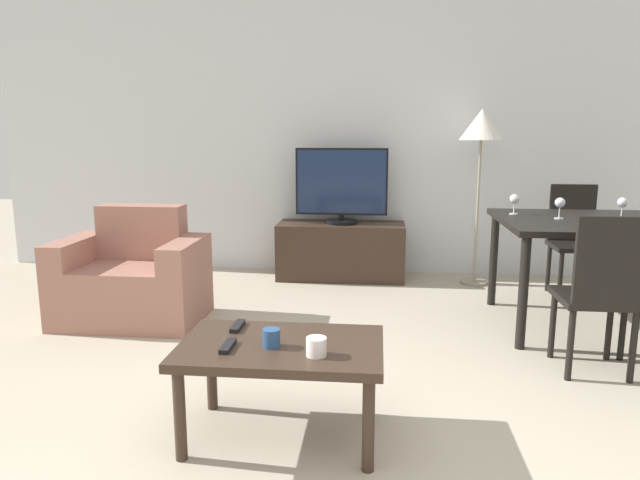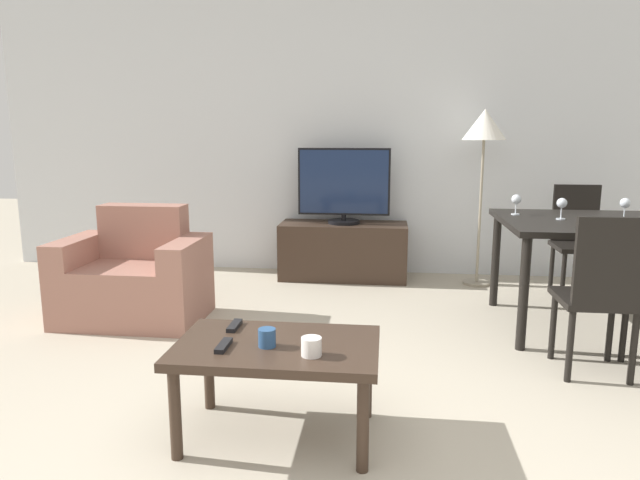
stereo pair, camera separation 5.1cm
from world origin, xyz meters
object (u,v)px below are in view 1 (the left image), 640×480
object	(u,v)px
dining_table	(587,232)
remote_secondary	(228,346)
cup_white_near	(271,338)
wine_glass_left	(560,204)
wine_glass_right	(514,200)
floor_lamp	(481,132)
dining_chair_near	(601,288)
tv_stand	(341,251)
coffee_table	(281,356)
dining_chair_far	(574,235)
armchair	(133,279)
cup_colored_far	(316,347)
wine_glass_center	(622,204)
tv	(341,186)
remote_primary	(238,326)

from	to	relation	value
dining_table	remote_secondary	size ratio (longest dim) A/B	7.64
cup_white_near	wine_glass_left	distance (m)	2.42
wine_glass_right	remote_secondary	bearing A→B (deg)	-129.27
floor_lamp	dining_chair_near	bearing A→B (deg)	-79.83
tv_stand	dining_chair_near	world-z (taller)	dining_chair_near
cup_white_near	coffee_table	bearing A→B (deg)	53.24
dining_chair_far	cup_white_near	distance (m)	3.27
floor_lamp	wine_glass_left	world-z (taller)	floor_lamp
armchair	tv_stand	world-z (taller)	armchair
dining_chair_far	cup_colored_far	distance (m)	3.21
cup_colored_far	wine_glass_center	world-z (taller)	wine_glass_center
tv_stand	cup_white_near	size ratio (longest dim) A/B	14.67
dining_chair_near	floor_lamp	xyz separation A→B (m)	(-0.35, 1.94, 0.83)
cup_colored_far	wine_glass_center	distance (m)	2.67
cup_colored_far	wine_glass_left	distance (m)	2.35
dining_chair_near	wine_glass_right	world-z (taller)	dining_chair_near
coffee_table	floor_lamp	bearing A→B (deg)	65.23
armchair	tv	size ratio (longest dim) A/B	1.19
cup_colored_far	dining_table	bearing A→B (deg)	47.17
remote_primary	tv_stand	bearing A→B (deg)	83.46
armchair	coffee_table	xyz separation A→B (m)	(1.33, -1.49, 0.08)
dining_chair_near	cup_colored_far	xyz separation A→B (m)	(-1.45, -0.95, -0.03)
floor_lamp	wine_glass_left	distance (m)	1.24
dining_chair_near	wine_glass_right	xyz separation A→B (m)	(-0.24, 1.04, 0.36)
armchair	wine_glass_center	world-z (taller)	wine_glass_center
tv	wine_glass_center	distance (m)	2.28
remote_secondary	cup_colored_far	size ratio (longest dim) A/B	1.78
cup_colored_far	wine_glass_center	xyz separation A→B (m)	(1.89, 1.84, 0.38)
tv	dining_table	xyz separation A→B (m)	(1.75, -1.18, -0.19)
remote_primary	wine_glass_right	bearing A→B (deg)	46.43
wine_glass_right	dining_table	bearing A→B (deg)	-24.39
tv	remote_primary	distance (m)	2.72
remote_primary	wine_glass_center	distance (m)	2.80
cup_white_near	wine_glass_right	bearing A→B (deg)	53.54
floor_lamp	cup_colored_far	bearing A→B (deg)	-111.00
tv_stand	floor_lamp	xyz separation A→B (m)	(1.20, -0.09, 1.08)
tv	wine_glass_center	size ratio (longest dim) A/B	5.71
dining_table	remote_primary	world-z (taller)	dining_table
armchair	wine_glass_right	bearing A→B (deg)	7.77
coffee_table	wine_glass_left	distance (m)	2.38
coffee_table	cup_white_near	xyz separation A→B (m)	(-0.03, -0.05, 0.10)
tv_stand	remote_primary	distance (m)	2.70
dining_table	cup_colored_far	world-z (taller)	dining_table
dining_chair_far	remote_primary	distance (m)	3.24
coffee_table	remote_secondary	bearing A→B (deg)	-159.10
cup_colored_far	dining_chair_far	bearing A→B (deg)	54.73
remote_secondary	wine_glass_center	xyz separation A→B (m)	(2.27, 1.80, 0.41)
coffee_table	dining_table	size ratio (longest dim) A/B	0.77
armchair	tv_stand	xyz separation A→B (m)	(1.40, 1.35, -0.04)
wine_glass_left	dining_table	bearing A→B (deg)	-2.16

